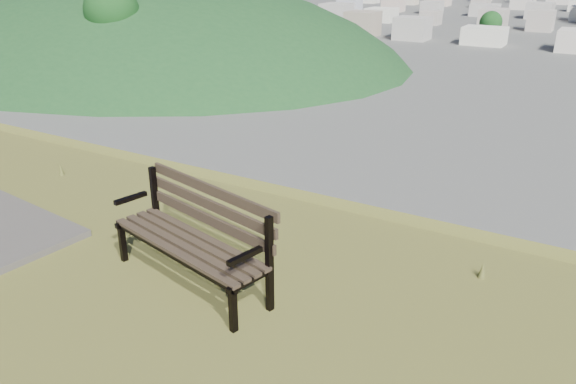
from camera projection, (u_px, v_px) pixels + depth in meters
The scene contains 3 objects.
park_bench at pixel (196, 231), 5.66m from camera, with size 2.01×1.05×1.01m.
green_wooded_hill at pixel (146, 56), 168.29m from camera, with size 184.21×147.37×92.11m.
city_trees at pixel (562, 6), 278.45m from camera, with size 406.52×387.20×9.98m.
Camera 1 is at (3.20, -2.23, 28.14)m, focal length 35.00 mm.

